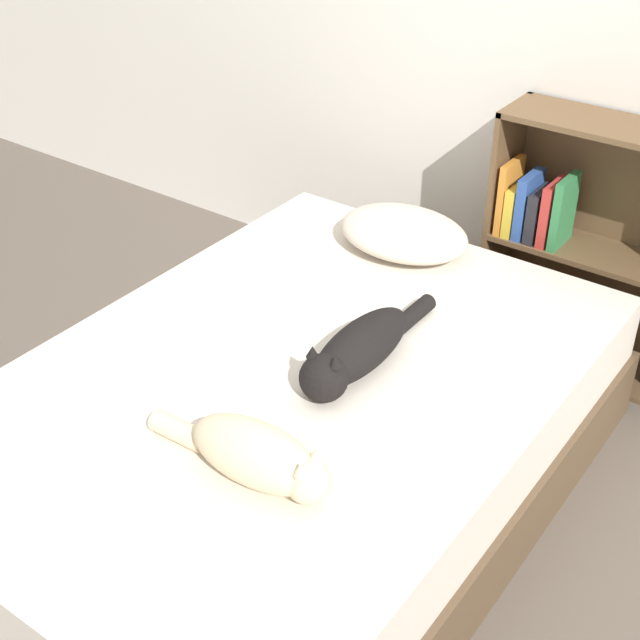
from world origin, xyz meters
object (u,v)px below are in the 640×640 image
at_px(bed, 290,438).
at_px(bookshelf, 597,242).
at_px(cat_light, 258,456).
at_px(pillow, 404,233).
at_px(cat_dark, 356,351).

relative_size(bed, bookshelf, 2.18).
distance_m(bed, cat_light, 0.54).
xyz_separation_m(cat_light, bookshelf, (0.22, 1.64, -0.06)).
relative_size(pillow, bookshelf, 0.50).
xyz_separation_m(cat_dark, bookshelf, (0.27, 1.13, -0.06)).
height_order(bed, cat_light, cat_light).
relative_size(pillow, cat_light, 0.87).
bearing_deg(cat_light, cat_dark, 94.40).
bearing_deg(bookshelf, cat_dark, -103.62).
xyz_separation_m(pillow, bookshelf, (0.54, 0.44, -0.06)).
bearing_deg(pillow, bed, -81.75).
distance_m(bed, bookshelf, 1.35).
height_order(cat_light, cat_dark, cat_dark).
height_order(cat_light, bookshelf, bookshelf).
xyz_separation_m(bed, pillow, (-0.12, 0.82, 0.31)).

